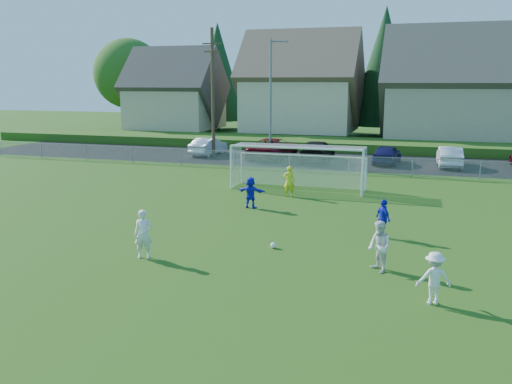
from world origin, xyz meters
TOP-DOWN VIEW (x-y plane):
  - ground at (0.00, 0.00)m, footprint 160.00×160.00m
  - asphalt_lot at (0.00, 27.50)m, footprint 60.00×60.00m
  - grass_embankment at (0.00, 35.00)m, footprint 70.00×6.00m
  - soccer_ball at (1.61, 4.97)m, footprint 0.22×0.22m
  - player_white_a at (-2.35, 2.60)m, footprint 0.71×0.58m
  - player_white_b at (5.47, 3.63)m, footprint 0.98×1.01m
  - player_white_c at (7.11, 1.47)m, footprint 1.07×0.79m
  - player_blue_a at (5.29, 7.59)m, footprint 0.82×0.93m
  - player_blue_b at (-1.15, 10.82)m, footprint 1.43×0.55m
  - goalkeeper at (-0.02, 13.91)m, footprint 0.68×0.53m
  - car_b at (-10.26, 27.72)m, footprint 1.85×4.40m
  - car_c at (-4.58, 27.16)m, footprint 3.11×6.03m
  - car_d at (-1.03, 26.60)m, footprint 2.39×5.48m
  - car_e at (4.06, 27.08)m, footprint 2.09×4.31m
  - car_f at (8.38, 27.07)m, footprint 1.72×4.46m
  - soccer_goal at (0.00, 16.05)m, footprint 7.42×1.90m
  - chainlink_fence at (0.00, 22.00)m, footprint 52.06×0.06m
  - streetlight at (-4.45, 26.00)m, footprint 1.38×0.18m
  - utility_pole at (-9.50, 27.00)m, footprint 1.60×0.26m
  - houses_row at (1.97, 42.46)m, footprint 53.90×11.45m
  - tree_row at (1.04, 48.74)m, footprint 65.98×12.36m

SIDE VIEW (x-z plane):
  - ground at x=0.00m, z-range 0.00..0.00m
  - asphalt_lot at x=0.00m, z-range 0.01..0.01m
  - soccer_ball at x=1.61m, z-range 0.00..0.22m
  - grass_embankment at x=0.00m, z-range 0.00..0.80m
  - chainlink_fence at x=0.00m, z-range 0.03..1.23m
  - car_b at x=-10.26m, z-range 0.00..1.41m
  - car_e at x=4.06m, z-range 0.00..1.42m
  - car_f at x=8.38m, z-range 0.00..1.45m
  - player_white_c at x=7.11m, z-range 0.00..1.47m
  - player_blue_b at x=-1.15m, z-range 0.00..1.50m
  - player_blue_a at x=5.29m, z-range 0.00..1.51m
  - car_d at x=-1.03m, z-range 0.00..1.57m
  - car_c at x=-4.58m, z-range 0.00..1.63m
  - goalkeeper at x=-0.02m, z-range 0.00..1.63m
  - player_white_b at x=5.47m, z-range 0.00..1.65m
  - player_white_a at x=-2.35m, z-range 0.00..1.69m
  - soccer_goal at x=0.00m, z-range 0.38..2.88m
  - streetlight at x=-4.45m, z-range 0.34..9.34m
  - utility_pole at x=-9.50m, z-range 0.15..10.15m
  - tree_row at x=1.04m, z-range 0.01..13.81m
  - houses_row at x=1.97m, z-range 0.69..13.97m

